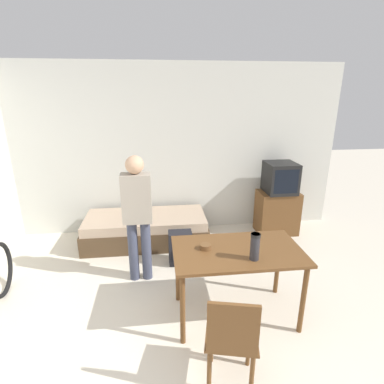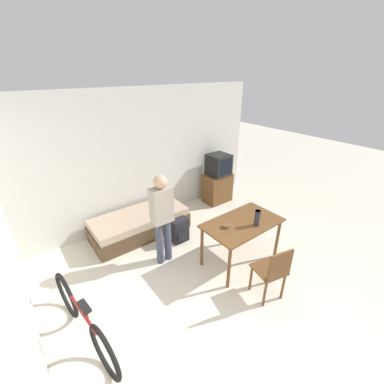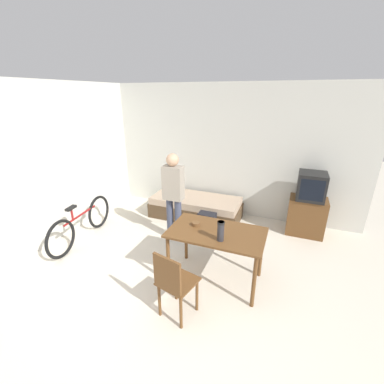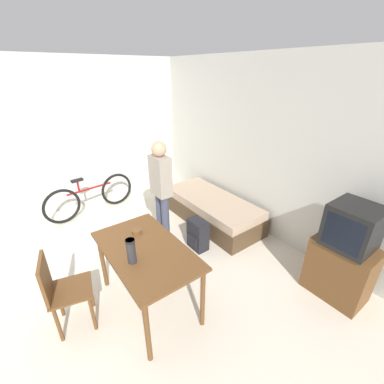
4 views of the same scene
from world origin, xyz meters
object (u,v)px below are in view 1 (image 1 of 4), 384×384
(dining_table, at_px, (237,258))
(daybed, at_px, (146,229))
(mate_bowl, at_px, (205,247))
(tv, at_px, (278,200))
(wooden_chair, at_px, (232,338))
(thermos_flask, at_px, (255,245))
(person_standing, at_px, (137,211))
(backpack, at_px, (180,248))

(dining_table, bearing_deg, daybed, 118.82)
(mate_bowl, bearing_deg, tv, 50.29)
(wooden_chair, bearing_deg, mate_bowl, 94.04)
(thermos_flask, bearing_deg, person_standing, 138.70)
(daybed, relative_size, thermos_flask, 7.21)
(wooden_chair, distance_m, thermos_flask, 0.83)
(daybed, xyz_separation_m, backpack, (0.48, -0.68, 0.01))
(dining_table, distance_m, thermos_flask, 0.32)
(daybed, height_order, tv, tv)
(daybed, xyz_separation_m, dining_table, (0.97, -1.76, 0.46))
(wooden_chair, relative_size, thermos_flask, 3.42)
(thermos_flask, height_order, backpack, thermos_flask)
(wooden_chair, height_order, person_standing, person_standing)
(tv, relative_size, wooden_chair, 1.34)
(daybed, height_order, thermos_flask, thermos_flask)
(dining_table, height_order, person_standing, person_standing)
(wooden_chair, xyz_separation_m, person_standing, (-0.76, 1.61, 0.41))
(wooden_chair, distance_m, person_standing, 1.82)
(person_standing, relative_size, backpack, 3.36)
(mate_bowl, bearing_deg, backpack, 99.68)
(tv, height_order, backpack, tv)
(tv, bearing_deg, wooden_chair, -118.26)
(tv, height_order, thermos_flask, tv)
(wooden_chair, relative_size, backpack, 1.89)
(person_standing, bearing_deg, mate_bowl, -46.55)
(daybed, height_order, wooden_chair, wooden_chair)
(tv, relative_size, dining_table, 0.94)
(daybed, xyz_separation_m, wooden_chair, (0.71, -2.58, 0.29))
(daybed, distance_m, person_standing, 1.19)
(daybed, bearing_deg, person_standing, -92.57)
(daybed, relative_size, mate_bowl, 17.17)
(dining_table, xyz_separation_m, person_standing, (-1.01, 0.79, 0.24))
(mate_bowl, bearing_deg, dining_table, -9.27)
(dining_table, relative_size, mate_bowl, 11.63)
(thermos_flask, relative_size, mate_bowl, 2.38)
(tv, relative_size, thermos_flask, 4.59)
(wooden_chair, height_order, backpack, wooden_chair)
(daybed, distance_m, mate_bowl, 1.92)
(mate_bowl, relative_size, backpack, 0.23)
(daybed, xyz_separation_m, person_standing, (-0.04, -0.97, 0.69))
(daybed, distance_m, tv, 2.19)
(tv, height_order, wooden_chair, tv)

